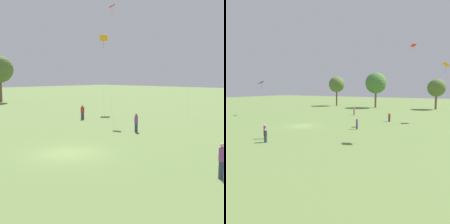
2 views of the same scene
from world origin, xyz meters
TOP-DOWN VIEW (x-y plane):
  - ground_plane at (0.00, 0.00)m, footprint 240.00×240.00m
  - tree_0 at (-16.89, 40.65)m, footprint 5.80×5.80m
  - tree_1 at (-1.53, 40.41)m, footprint 7.02×7.02m
  - tree_2 at (16.72, 44.18)m, footprint 5.44×5.44m
  - person_0 at (11.82, 12.46)m, footprint 0.64×0.64m
  - person_1 at (1.23, 18.42)m, footprint 0.57×0.57m
  - person_2 at (3.79, -11.30)m, footprint 0.56×0.56m
  - person_3 at (9.73, 2.05)m, footprint 0.48×0.48m
  - person_4 at (2.23, -9.99)m, footprint 0.45×0.45m
  - kite_2 at (-19.10, 7.94)m, footprint 1.47×1.39m
  - kite_3 at (20.95, 18.09)m, footprint 1.51×1.54m
  - kite_4 at (16.11, 11.55)m, footprint 1.13×1.13m

SIDE VIEW (x-z plane):
  - ground_plane at x=0.00m, z-range 0.00..0.00m
  - person_2 at x=3.79m, z-range -0.01..1.66m
  - person_0 at x=11.82m, z-range -0.02..1.71m
  - person_3 at x=9.73m, z-range 0.01..1.75m
  - person_1 at x=1.23m, z-range -0.01..1.84m
  - person_4 at x=2.23m, z-range 0.02..1.92m
  - tree_2 at x=16.72m, z-range 1.91..11.28m
  - kite_2 at x=-19.10m, z-range 3.69..11.92m
  - tree_0 at x=-16.89m, z-range 2.48..13.30m
  - tree_1 at x=-1.53m, z-range 2.34..14.10m
  - kite_3 at x=20.95m, z-range 5.08..16.55m
  - kite_4 at x=16.11m, z-range 6.20..20.50m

